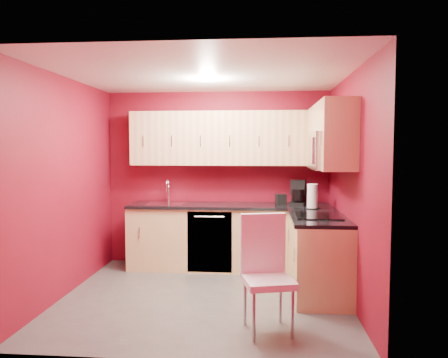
# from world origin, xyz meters

# --- Properties ---
(floor) EXTENTS (3.20, 3.20, 0.00)m
(floor) POSITION_xyz_m (0.00, 0.00, 0.00)
(floor) COLOR #4D4B48
(floor) RESTS_ON ground
(ceiling) EXTENTS (3.20, 3.20, 0.00)m
(ceiling) POSITION_xyz_m (0.00, 0.00, 2.50)
(ceiling) COLOR white
(ceiling) RESTS_ON wall_back
(wall_back) EXTENTS (3.20, 0.00, 3.20)m
(wall_back) POSITION_xyz_m (0.00, 1.50, 1.25)
(wall_back) COLOR maroon
(wall_back) RESTS_ON floor
(wall_front) EXTENTS (3.20, 0.00, 3.20)m
(wall_front) POSITION_xyz_m (0.00, -1.50, 1.25)
(wall_front) COLOR maroon
(wall_front) RESTS_ON floor
(wall_left) EXTENTS (0.00, 3.00, 3.00)m
(wall_left) POSITION_xyz_m (-1.60, 0.00, 1.25)
(wall_left) COLOR maroon
(wall_left) RESTS_ON floor
(wall_right) EXTENTS (0.00, 3.00, 3.00)m
(wall_right) POSITION_xyz_m (1.60, 0.00, 1.25)
(wall_right) COLOR maroon
(wall_right) RESTS_ON floor
(base_cabinets_back) EXTENTS (2.80, 0.60, 0.87)m
(base_cabinets_back) POSITION_xyz_m (0.20, 1.20, 0.43)
(base_cabinets_back) COLOR #DBC07D
(base_cabinets_back) RESTS_ON floor
(base_cabinets_right) EXTENTS (0.60, 1.30, 0.87)m
(base_cabinets_right) POSITION_xyz_m (1.30, 0.25, 0.43)
(base_cabinets_right) COLOR #DBC07D
(base_cabinets_right) RESTS_ON floor
(countertop_back) EXTENTS (2.80, 0.63, 0.04)m
(countertop_back) POSITION_xyz_m (0.20, 1.19, 0.89)
(countertop_back) COLOR black
(countertop_back) RESTS_ON base_cabinets_back
(countertop_right) EXTENTS (0.63, 1.27, 0.04)m
(countertop_right) POSITION_xyz_m (1.29, 0.23, 0.89)
(countertop_right) COLOR black
(countertop_right) RESTS_ON base_cabinets_right
(upper_cabinets_back) EXTENTS (2.80, 0.35, 0.75)m
(upper_cabinets_back) POSITION_xyz_m (0.20, 1.32, 1.83)
(upper_cabinets_back) COLOR #DBAB7C
(upper_cabinets_back) RESTS_ON wall_back
(upper_cabinets_right) EXTENTS (0.35, 1.55, 0.75)m
(upper_cabinets_right) POSITION_xyz_m (1.42, 0.44, 1.89)
(upper_cabinets_right) COLOR #DBAB7C
(upper_cabinets_right) RESTS_ON wall_right
(microwave) EXTENTS (0.42, 0.76, 0.42)m
(microwave) POSITION_xyz_m (1.39, 0.20, 1.66)
(microwave) COLOR silver
(microwave) RESTS_ON upper_cabinets_right
(cooktop) EXTENTS (0.50, 0.55, 0.01)m
(cooktop) POSITION_xyz_m (1.28, 0.20, 0.92)
(cooktop) COLOR black
(cooktop) RESTS_ON countertop_right
(sink) EXTENTS (0.52, 0.42, 0.35)m
(sink) POSITION_xyz_m (-0.70, 1.20, 0.94)
(sink) COLOR silver
(sink) RESTS_ON countertop_back
(dishwasher_front) EXTENTS (0.60, 0.02, 0.82)m
(dishwasher_front) POSITION_xyz_m (-0.05, 0.91, 0.43)
(dishwasher_front) COLOR black
(dishwasher_front) RESTS_ON base_cabinets_back
(downlight) EXTENTS (0.20, 0.20, 0.01)m
(downlight) POSITION_xyz_m (0.00, 0.30, 2.48)
(downlight) COLOR white
(downlight) RESTS_ON ceiling
(coffee_maker) EXTENTS (0.25, 0.30, 0.33)m
(coffee_maker) POSITION_xyz_m (1.14, 1.27, 1.08)
(coffee_maker) COLOR black
(coffee_maker) RESTS_ON countertop_back
(napkin_holder) EXTENTS (0.16, 0.16, 0.14)m
(napkin_holder) POSITION_xyz_m (0.91, 1.24, 0.98)
(napkin_holder) COLOR black
(napkin_holder) RESTS_ON countertop_back
(paper_towel) EXTENTS (0.24, 0.24, 0.32)m
(paper_towel) POSITION_xyz_m (1.29, 0.85, 1.07)
(paper_towel) COLOR silver
(paper_towel) RESTS_ON countertop_right
(dining_chair) EXTENTS (0.53, 0.54, 1.07)m
(dining_chair) POSITION_xyz_m (0.70, -0.88, 0.53)
(dining_chair) COLOR white
(dining_chair) RESTS_ON floor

